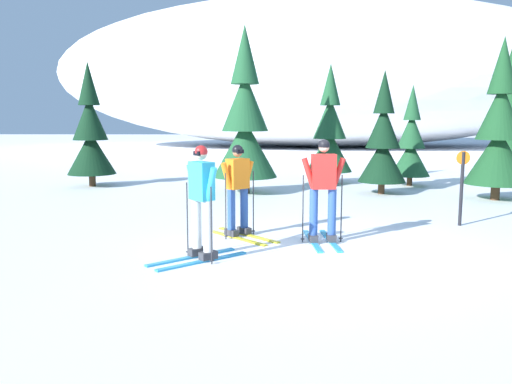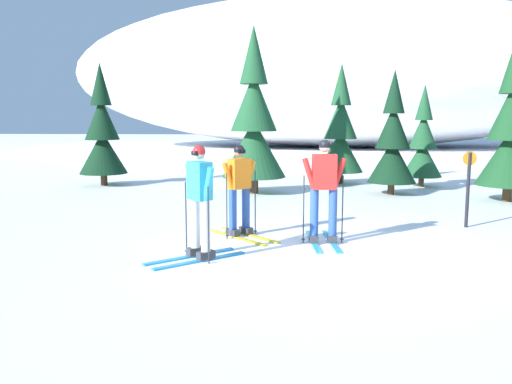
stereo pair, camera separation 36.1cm
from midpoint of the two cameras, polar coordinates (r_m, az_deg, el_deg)
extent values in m
plane|color=white|center=(9.08, 6.51, -6.24)|extent=(120.00, 120.00, 0.00)
cube|color=#2893CC|center=(9.64, 5.04, -5.28)|extent=(0.23, 1.70, 0.03)
cube|color=#2893CC|center=(9.70, 6.98, -5.23)|extent=(0.23, 1.70, 0.03)
cube|color=#38383D|center=(9.53, 5.13, -4.98)|extent=(0.16, 0.29, 0.12)
cube|color=#38383D|center=(9.58, 7.10, -4.93)|extent=(0.16, 0.29, 0.12)
cylinder|color=#2D519E|center=(9.43, 5.17, -2.16)|extent=(0.15, 0.15, 0.83)
cylinder|color=#2D519E|center=(9.49, 7.15, -2.13)|extent=(0.15, 0.15, 0.83)
cube|color=red|center=(9.36, 6.23, 2.22)|extent=(0.44, 0.27, 0.62)
cylinder|color=red|center=(9.32, 4.65, 1.96)|extent=(0.28, 0.12, 0.58)
cylinder|color=red|center=(9.41, 7.78, 1.97)|extent=(0.28, 0.12, 0.58)
sphere|color=beige|center=(9.32, 6.27, 4.87)|extent=(0.19, 0.19, 0.19)
sphere|color=black|center=(9.32, 6.27, 5.05)|extent=(0.21, 0.21, 0.21)
cube|color=black|center=(9.40, 6.19, 4.96)|extent=(0.15, 0.05, 0.07)
cylinder|color=#2D2D33|center=(9.46, 4.02, -1.85)|extent=(0.02, 0.02, 1.22)
cylinder|color=#2D2D33|center=(9.57, 3.98, -5.09)|extent=(0.07, 0.07, 0.01)
cylinder|color=#2D2D33|center=(9.57, 8.17, -1.79)|extent=(0.02, 0.02, 1.22)
cylinder|color=#2D2D33|center=(9.68, 8.10, -5.00)|extent=(0.07, 0.07, 0.01)
cube|color=gold|center=(10.07, -1.94, -4.67)|extent=(1.22, 1.31, 0.03)
cube|color=gold|center=(9.88, -3.35, -4.93)|extent=(1.22, 1.31, 0.03)
cube|color=#38383D|center=(10.13, -2.31, -4.16)|extent=(0.29, 0.30, 0.12)
cube|color=#38383D|center=(9.94, -3.71, -4.41)|extent=(0.29, 0.30, 0.12)
cylinder|color=#2D519E|center=(10.05, -2.32, -1.70)|extent=(0.15, 0.15, 0.76)
cylinder|color=#2D519E|center=(9.86, -3.73, -1.90)|extent=(0.15, 0.15, 0.76)
cube|color=orange|center=(9.86, -3.05, 2.00)|extent=(0.45, 0.44, 0.56)
cylinder|color=orange|center=(10.02, -1.94, 1.75)|extent=(0.27, 0.26, 0.58)
cylinder|color=orange|center=(9.72, -4.19, 1.53)|extent=(0.27, 0.26, 0.58)
sphere|color=#A37556|center=(9.83, -3.07, 4.36)|extent=(0.19, 0.19, 0.19)
sphere|color=black|center=(9.82, -3.07, 4.53)|extent=(0.21, 0.21, 0.21)
cube|color=black|center=(9.76, -2.77, 4.39)|extent=(0.13, 0.13, 0.07)
cylinder|color=#2D2D33|center=(10.10, -1.31, -1.16)|extent=(0.02, 0.02, 1.23)
cylinder|color=#2D2D33|center=(10.21, -1.30, -4.24)|extent=(0.07, 0.07, 0.01)
cylinder|color=#2D2D33|center=(9.69, -4.37, -1.58)|extent=(0.02, 0.02, 1.23)
cylinder|color=#2D2D33|center=(9.80, -4.33, -4.79)|extent=(0.07, 0.07, 0.01)
cube|color=#2893CC|center=(8.34, -7.00, -7.45)|extent=(1.31, 1.15, 0.03)
cube|color=#2893CC|center=(8.60, -8.15, -6.99)|extent=(1.31, 1.15, 0.03)
cube|color=#38383D|center=(8.37, -6.43, -6.84)|extent=(0.30, 0.29, 0.12)
cube|color=#38383D|center=(8.63, -7.59, -6.41)|extent=(0.30, 0.29, 0.12)
cylinder|color=silver|center=(8.26, -6.48, -3.74)|extent=(0.15, 0.15, 0.81)
cylinder|color=silver|center=(8.53, -7.65, -3.39)|extent=(0.15, 0.15, 0.81)
cube|color=#33B7D6|center=(8.28, -7.16, 1.20)|extent=(0.44, 0.46, 0.60)
cylinder|color=#33B7D6|center=(8.08, -6.19, 0.70)|extent=(0.25, 0.27, 0.58)
cylinder|color=#33B7D6|center=(8.50, -8.06, 1.03)|extent=(0.25, 0.27, 0.58)
sphere|color=beige|center=(8.24, -7.21, 4.13)|extent=(0.19, 0.19, 0.19)
sphere|color=red|center=(8.24, -7.21, 4.34)|extent=(0.21, 0.21, 0.21)
cube|color=black|center=(8.20, -7.69, 4.17)|extent=(0.13, 0.14, 0.07)
cylinder|color=#2D2D33|center=(8.07, -6.13, -3.66)|extent=(0.02, 0.02, 1.20)
cylinder|color=#2D2D33|center=(8.20, -6.07, -7.37)|extent=(0.07, 0.07, 0.01)
cylinder|color=#2D2D33|center=(8.64, -8.63, -2.93)|extent=(0.02, 0.02, 1.20)
cylinder|color=#2D2D33|center=(8.76, -8.55, -6.42)|extent=(0.07, 0.07, 0.01)
cylinder|color=#47301E|center=(18.05, -17.85, 1.45)|extent=(0.22, 0.22, 0.54)
cone|color=black|center=(17.98, -17.96, 4.06)|extent=(1.55, 1.55, 1.39)
cone|color=black|center=(17.94, -18.11, 7.60)|extent=(1.11, 1.11, 1.39)
cone|color=black|center=(17.98, -18.27, 11.13)|extent=(0.68, 0.68, 1.39)
cylinder|color=#47301E|center=(15.61, -1.84, 1.06)|extent=(0.26, 0.26, 0.66)
cone|color=#1E512D|center=(15.52, -1.86, 4.75)|extent=(1.88, 1.88, 1.69)
cone|color=#1E512D|center=(15.50, -1.88, 9.73)|extent=(1.36, 1.36, 1.69)
cone|color=#1E512D|center=(15.59, -1.90, 14.69)|extent=(0.83, 0.83, 1.69)
cylinder|color=#47301E|center=(18.16, 7.32, 1.82)|extent=(0.22, 0.22, 0.54)
cone|color=#1E512D|center=(18.09, 7.37, 4.43)|extent=(1.56, 1.56, 1.39)
cone|color=#1E512D|center=(18.06, 7.43, 7.96)|extent=(1.12, 1.12, 1.39)
cone|color=#1E512D|center=(18.09, 7.50, 11.49)|extent=(0.68, 0.68, 1.39)
cylinder|color=#47301E|center=(15.87, 12.78, 0.67)|extent=(0.19, 0.19, 0.48)
cone|color=black|center=(15.80, 12.86, 3.33)|extent=(1.39, 1.39, 1.24)
cone|color=black|center=(15.75, 12.98, 6.93)|extent=(1.00, 1.00, 1.24)
cone|color=black|center=(15.76, 13.09, 10.54)|extent=(0.61, 0.61, 1.24)
cylinder|color=#47301E|center=(18.01, 15.73, 1.36)|extent=(0.18, 0.18, 0.44)
cone|color=#1E512D|center=(17.94, 15.81, 3.50)|extent=(1.27, 1.27, 1.13)
cone|color=#1E512D|center=(17.90, 15.93, 6.40)|extent=(0.91, 0.91, 1.13)
cone|color=#1E512D|center=(17.90, 16.04, 9.30)|extent=(0.56, 0.56, 1.13)
cylinder|color=#47301E|center=(15.68, 23.89, 0.27)|extent=(0.24, 0.24, 0.59)
cone|color=#194723|center=(15.59, 24.08, 3.54)|extent=(1.68, 1.68, 1.51)
cone|color=#194723|center=(15.56, 24.33, 7.97)|extent=(1.21, 1.21, 1.51)
cone|color=#194723|center=(15.61, 24.60, 12.38)|extent=(0.74, 0.74, 1.51)
cylinder|color=#47301E|center=(21.50, 25.25, 2.31)|extent=(0.29, 0.29, 0.72)
cone|color=#194723|center=(21.43, 25.42, 5.23)|extent=(2.06, 2.06, 1.84)
ellipsoid|color=white|center=(40.99, 7.71, 12.60)|extent=(40.74, 20.21, 11.00)
cylinder|color=black|center=(11.62, 20.53, 0.30)|extent=(0.07, 0.07, 1.54)
cylinder|color=orange|center=(11.55, 20.69, 3.48)|extent=(0.28, 0.02, 0.28)
camera|label=1|loc=(0.18, -91.13, -0.16)|focal=36.96mm
camera|label=2|loc=(0.18, 88.87, 0.16)|focal=36.96mm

